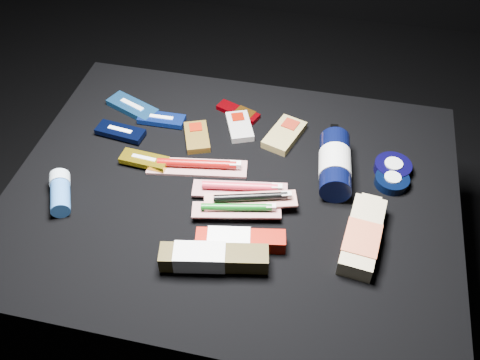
% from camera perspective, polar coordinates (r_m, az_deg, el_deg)
% --- Properties ---
extents(ground, '(3.00, 3.00, 0.00)m').
position_cam_1_polar(ground, '(1.50, -0.66, -11.31)').
color(ground, black).
rests_on(ground, ground).
extents(cloth_table, '(0.98, 0.78, 0.40)m').
position_cam_1_polar(cloth_table, '(1.33, -0.73, -6.72)').
color(cloth_table, black).
rests_on(cloth_table, ground).
extents(luna_bar_0, '(0.15, 0.10, 0.02)m').
position_cam_1_polar(luna_bar_0, '(1.40, -11.39, 7.62)').
color(luna_bar_0, '#2061A8').
rests_on(luna_bar_0, cloth_table).
extents(luna_bar_1, '(0.12, 0.05, 0.02)m').
position_cam_1_polar(luna_bar_1, '(1.35, -8.36, 6.44)').
color(luna_bar_1, navy).
rests_on(luna_bar_1, cloth_table).
extents(luna_bar_2, '(0.12, 0.06, 0.02)m').
position_cam_1_polar(luna_bar_2, '(1.33, -12.64, 5.05)').
color(luna_bar_2, black).
rests_on(luna_bar_2, cloth_table).
extents(luna_bar_3, '(0.11, 0.05, 0.01)m').
position_cam_1_polar(luna_bar_3, '(1.24, -10.18, 2.13)').
color(luna_bar_3, '#A98C11').
rests_on(luna_bar_3, cloth_table).
extents(clif_bar_0, '(0.09, 0.11, 0.02)m').
position_cam_1_polar(clif_bar_0, '(1.29, -4.64, 4.72)').
color(clif_bar_0, '#533E13').
rests_on(clif_bar_0, cloth_table).
extents(clif_bar_1, '(0.09, 0.11, 0.02)m').
position_cam_1_polar(clif_bar_1, '(1.32, -0.08, 5.85)').
color(clif_bar_1, '#9D9C97').
rests_on(clif_bar_1, cloth_table).
extents(clif_bar_2, '(0.10, 0.13, 0.02)m').
position_cam_1_polar(clif_bar_2, '(1.30, 4.85, 4.96)').
color(clif_bar_2, olive).
rests_on(clif_bar_2, cloth_table).
extents(power_bar, '(0.12, 0.07, 0.01)m').
position_cam_1_polar(power_bar, '(1.36, 0.03, 7.20)').
color(power_bar, '#7D0209').
rests_on(power_bar, cloth_table).
extents(lotion_bottle, '(0.09, 0.22, 0.07)m').
position_cam_1_polar(lotion_bottle, '(1.20, 10.10, 1.72)').
color(lotion_bottle, black).
rests_on(lotion_bottle, cloth_table).
extents(cream_tin_upper, '(0.08, 0.08, 0.03)m').
position_cam_1_polar(cream_tin_upper, '(1.26, 15.98, 1.30)').
color(cream_tin_upper, black).
rests_on(cream_tin_upper, cloth_table).
extents(cream_tin_lower, '(0.08, 0.08, 0.02)m').
position_cam_1_polar(cream_tin_lower, '(1.23, 15.89, -0.07)').
color(cream_tin_lower, black).
rests_on(cream_tin_lower, cloth_table).
extents(bodywash_bottle, '(0.09, 0.20, 0.04)m').
position_cam_1_polar(bodywash_bottle, '(1.09, 12.90, -5.98)').
color(bodywash_bottle, tan).
rests_on(bodywash_bottle, cloth_table).
extents(deodorant_stick, '(0.09, 0.11, 0.04)m').
position_cam_1_polar(deodorant_stick, '(1.21, -18.64, -1.25)').
color(deodorant_stick, '#2E64AF').
rests_on(deodorant_stick, cloth_table).
extents(toothbrush_pack_0, '(0.23, 0.09, 0.03)m').
position_cam_1_polar(toothbrush_pack_0, '(1.22, -4.46, 1.52)').
color(toothbrush_pack_0, beige).
rests_on(toothbrush_pack_0, cloth_table).
extents(toothbrush_pack_1, '(0.21, 0.08, 0.02)m').
position_cam_1_polar(toothbrush_pack_1, '(1.16, 0.14, -0.90)').
color(toothbrush_pack_1, '#B9B3AE').
rests_on(toothbrush_pack_1, cloth_table).
extents(toothbrush_pack_2, '(0.19, 0.08, 0.02)m').
position_cam_1_polar(toothbrush_pack_2, '(1.11, -0.24, -3.10)').
color(toothbrush_pack_2, beige).
rests_on(toothbrush_pack_2, cloth_table).
extents(toothbrush_pack_3, '(0.20, 0.10, 0.02)m').
position_cam_1_polar(toothbrush_pack_3, '(1.12, 1.27, -2.02)').
color(toothbrush_pack_3, silver).
rests_on(toothbrush_pack_3, cloth_table).
extents(toothpaste_carton_red, '(0.18, 0.07, 0.03)m').
position_cam_1_polar(toothpaste_carton_red, '(1.07, -0.38, -6.45)').
color(toothpaste_carton_red, '#8A0B00').
rests_on(toothpaste_carton_red, cloth_table).
extents(toothpaste_carton_green, '(0.21, 0.08, 0.04)m').
position_cam_1_polar(toothpaste_carton_green, '(1.03, -3.33, -8.27)').
color(toothpaste_carton_green, '#372D0F').
rests_on(toothpaste_carton_green, cloth_table).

